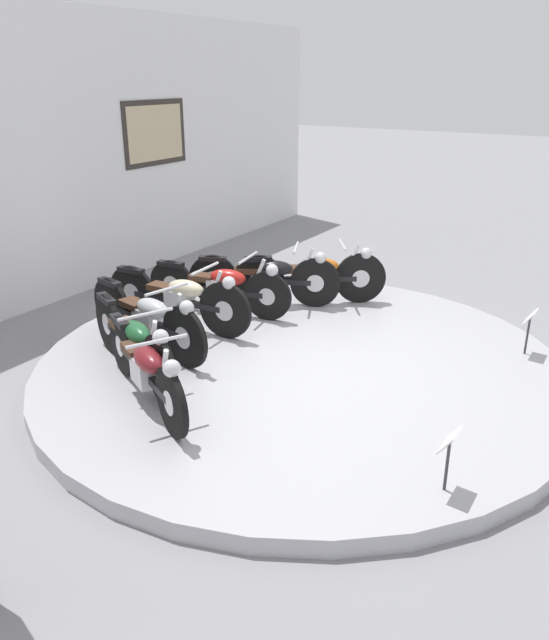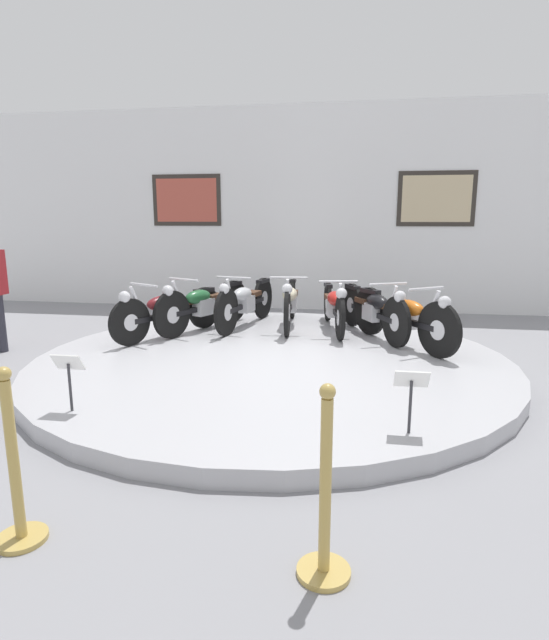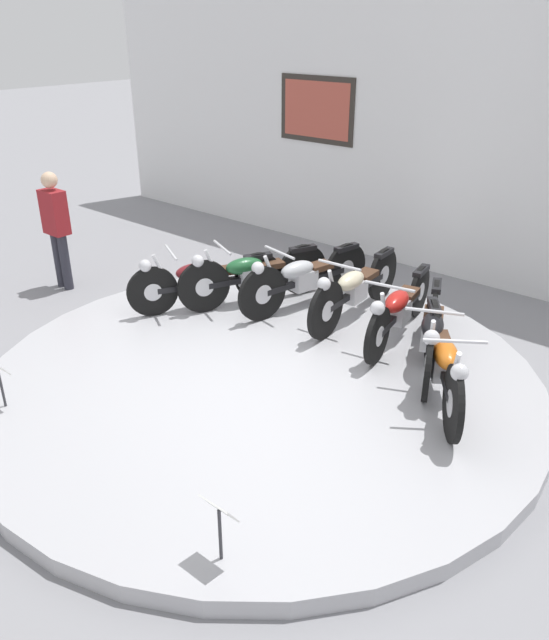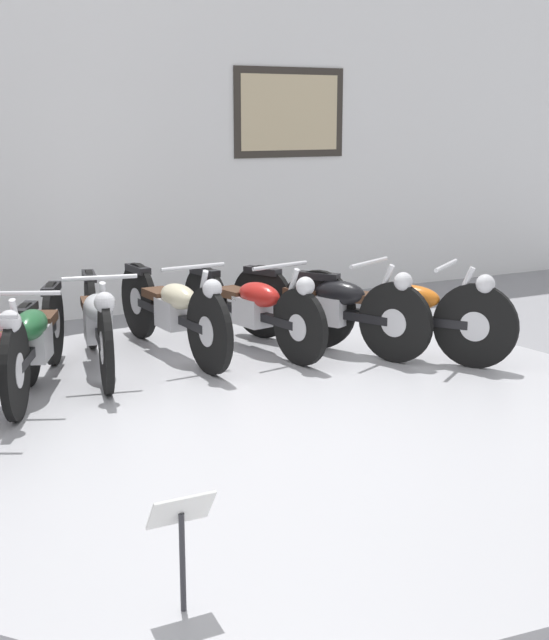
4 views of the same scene
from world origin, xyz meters
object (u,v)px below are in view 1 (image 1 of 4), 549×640
object	(u,v)px
motorcycle_cream	(180,296)
motorcycle_orange	(313,274)
motorcycle_silver	(148,316)
info_placard_front_centre	(529,322)
motorcycle_green	(134,340)
info_placard_front_left	(449,447)
motorcycle_red	(221,285)
motorcycle_black	(267,276)
motorcycle_maroon	(146,367)

from	to	relation	value
motorcycle_cream	motorcycle_orange	bearing A→B (deg)	-30.20
motorcycle_silver	info_placard_front_centre	world-z (taller)	motorcycle_silver
motorcycle_green	info_placard_front_left	size ratio (longest dim) A/B	3.63
motorcycle_green	info_placard_front_centre	distance (m)	4.18
motorcycle_cream	info_placard_front_left	xyz separation A→B (m)	(-1.41, -3.68, -0.03)
motorcycle_cream	motorcycle_red	bearing A→B (deg)	-10.11
motorcycle_green	info_placard_front_centre	bearing A→B (deg)	-50.76
motorcycle_cream	info_placard_front_centre	world-z (taller)	motorcycle_cream
motorcycle_green	motorcycle_orange	xyz separation A→B (m)	(2.83, -0.48, 0.00)
motorcycle_orange	info_placard_front_centre	distance (m)	2.76
motorcycle_black	info_placard_front_left	distance (m)	4.18
motorcycle_silver	info_placard_front_left	size ratio (longest dim) A/B	3.88
motorcycle_cream	info_placard_front_centre	xyz separation A→B (m)	(1.41, -3.68, -0.03)
motorcycle_green	motorcycle_black	bearing A→B (deg)	-0.01
motorcycle_silver	motorcycle_cream	distance (m)	0.68
motorcycle_orange	info_placard_front_left	world-z (taller)	motorcycle_orange
motorcycle_maroon	motorcycle_black	xyz separation A→B (m)	(2.83, 0.49, 0.01)
motorcycle_silver	info_placard_front_centre	bearing A→B (deg)	-59.72
motorcycle_black	info_placard_front_centre	size ratio (longest dim) A/B	3.59
motorcycle_red	motorcycle_orange	xyz separation A→B (m)	(0.93, -0.81, 0.02)
motorcycle_cream	motorcycle_red	xyz separation A→B (m)	(0.67, -0.12, -0.02)
motorcycle_red	motorcycle_maroon	bearing A→B (deg)	-160.23
motorcycle_silver	motorcycle_black	bearing A→B (deg)	-9.75
motorcycle_black	motorcycle_orange	bearing A→B (deg)	-53.25
motorcycle_black	info_placard_front_centre	xyz separation A→B (m)	(0.18, -3.24, -0.02)
motorcycle_cream	motorcycle_green	bearing A→B (deg)	-160.30
motorcycle_green	info_placard_front_centre	world-z (taller)	motorcycle_green
motorcycle_cream	motorcycle_black	xyz separation A→B (m)	(1.23, -0.44, -0.01)
motorcycle_green	motorcycle_cream	world-z (taller)	motorcycle_cream
motorcycle_black	motorcycle_green	bearing A→B (deg)	179.99
motorcycle_maroon	motorcycle_green	xyz separation A→B (m)	(0.36, 0.49, 0.02)
motorcycle_silver	motorcycle_orange	distance (m)	2.41
motorcycle_red	motorcycle_cream	bearing A→B (deg)	169.89
motorcycle_green	info_placard_front_left	world-z (taller)	motorcycle_green
motorcycle_red	info_placard_front_centre	world-z (taller)	motorcycle_red
motorcycle_green	motorcycle_silver	size ratio (longest dim) A/B	0.93
motorcycle_orange	motorcycle_maroon	bearing A→B (deg)	-179.90
motorcycle_maroon	motorcycle_green	distance (m)	0.61
motorcycle_maroon	info_placard_front_centre	world-z (taller)	motorcycle_maroon
motorcycle_green	motorcycle_black	distance (m)	2.47
motorcycle_red	info_placard_front_left	distance (m)	4.13
motorcycle_silver	info_placard_front_left	distance (m)	3.64
motorcycle_red	info_placard_front_left	size ratio (longest dim) A/B	3.80
motorcycle_maroon	motorcycle_green	size ratio (longest dim) A/B	0.95
motorcycle_green	motorcycle_maroon	bearing A→B (deg)	-126.27
motorcycle_maroon	info_placard_front_centre	bearing A→B (deg)	-42.45
motorcycle_orange	info_placard_front_centre	bearing A→B (deg)	-93.81
info_placard_front_centre	motorcycle_orange	bearing A→B (deg)	86.19
motorcycle_black	motorcycle_maroon	bearing A→B (deg)	-170.17
motorcycle_black	info_placard_front_centre	world-z (taller)	motorcycle_black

